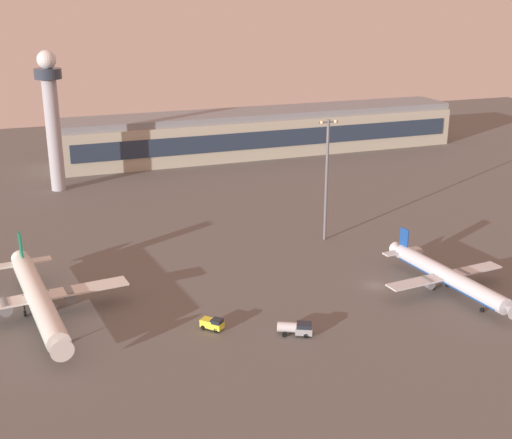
% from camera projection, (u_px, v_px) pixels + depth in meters
% --- Properties ---
extents(ground_plane, '(416.00, 416.00, 0.00)m').
position_uv_depth(ground_plane, '(375.00, 286.00, 140.57)').
color(ground_plane, '#605E5B').
extents(terminal_building, '(150.84, 22.40, 16.40)m').
position_uv_depth(terminal_building, '(264.00, 132.00, 253.95)').
color(terminal_building, '#B2AD99').
rests_on(terminal_building, ground).
extents(control_tower, '(8.00, 8.00, 42.36)m').
position_uv_depth(control_tower, '(52.00, 112.00, 201.13)').
color(control_tower, '#A8A8B2').
rests_on(control_tower, ground).
extents(airplane_far_stand, '(27.76, 35.61, 9.13)m').
position_uv_depth(airplane_far_stand, '(447.00, 276.00, 136.71)').
color(airplane_far_stand, silver).
rests_on(airplane_far_stand, ground).
extents(airplane_terminal_side, '(34.43, 44.14, 11.32)m').
position_uv_depth(airplane_terminal_side, '(38.00, 298.00, 125.16)').
color(airplane_terminal_side, silver).
rests_on(airplane_terminal_side, ground).
extents(fuel_truck, '(6.57, 4.72, 2.35)m').
position_uv_depth(fuel_truck, '(296.00, 328.00, 120.00)').
color(fuel_truck, gray).
rests_on(fuel_truck, ground).
extents(cargo_loader, '(4.27, 4.36, 2.25)m').
position_uv_depth(cargo_loader, '(213.00, 324.00, 121.97)').
color(cargo_loader, yellow).
rests_on(cargo_loader, ground).
extents(apron_light_central, '(4.80, 0.90, 29.97)m').
position_uv_depth(apron_light_central, '(327.00, 174.00, 161.50)').
color(apron_light_central, slate).
rests_on(apron_light_central, ground).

